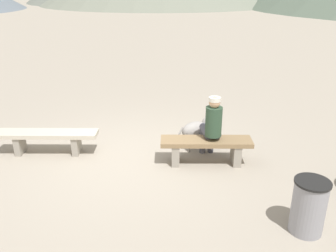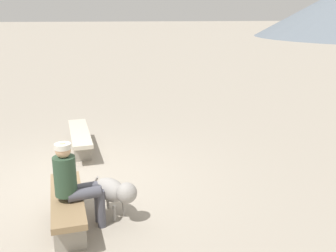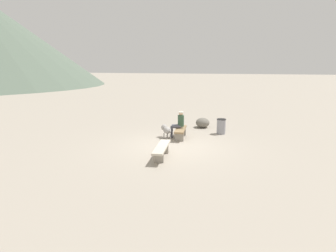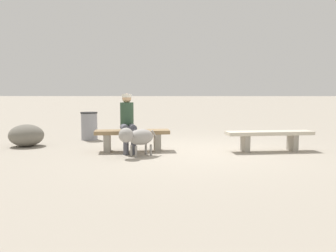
{
  "view_description": "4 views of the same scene",
  "coord_description": "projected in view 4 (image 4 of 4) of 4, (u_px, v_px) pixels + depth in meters",
  "views": [
    {
      "loc": [
        1.52,
        -5.65,
        3.01
      ],
      "look_at": [
        0.63,
        0.53,
        0.46
      ],
      "focal_mm": 38.06,
      "sensor_mm": 36.0,
      "label": 1
    },
    {
      "loc": [
        6.1,
        0.67,
        2.8
      ],
      "look_at": [
        -0.27,
        1.64,
        0.86
      ],
      "focal_mm": 40.9,
      "sensor_mm": 36.0,
      "label": 2
    },
    {
      "loc": [
        -10.9,
        -2.99,
        3.27
      ],
      "look_at": [
        0.79,
        0.46,
        0.66
      ],
      "focal_mm": 30.31,
      "sensor_mm": 36.0,
      "label": 3
    },
    {
      "loc": [
        0.48,
        7.13,
        1.26
      ],
      "look_at": [
        0.61,
        0.2,
        0.56
      ],
      "focal_mm": 35.66,
      "sensor_mm": 36.0,
      "label": 4
    }
  ],
  "objects": [
    {
      "name": "boulder",
      "position": [
        26.0,
        135.0,
        7.81
      ],
      "size": [
        0.86,
        0.81,
        0.52
      ],
      "primitive_type": "ellipsoid",
      "rotation": [
        0.0,
        0.0,
        4.81
      ],
      "color": "#6B665B",
      "rests_on": "ground"
    },
    {
      "name": "bench_right",
      "position": [
        132.0,
        136.0,
        7.17
      ],
      "size": [
        1.63,
        0.62,
        0.46
      ],
      "rotation": [
        0.0,
        0.0,
        0.13
      ],
      "color": "gray",
      "rests_on": "ground"
    },
    {
      "name": "seated_person",
      "position": [
        128.0,
        119.0,
        7.01
      ],
      "size": [
        0.41,
        0.62,
        1.23
      ],
      "rotation": [
        0.0,
        0.0,
        0.26
      ],
      "color": "#2D4733",
      "rests_on": "ground"
    },
    {
      "name": "ground",
      "position": [
        196.0,
        152.0,
        7.21
      ],
      "size": [
        210.0,
        210.0,
        0.06
      ],
      "primitive_type": "cube",
      "color": "#9E9384"
    },
    {
      "name": "trash_bin",
      "position": [
        89.0,
        126.0,
        8.87
      ],
      "size": [
        0.45,
        0.45,
        0.74
      ],
      "color": "gray",
      "rests_on": "ground"
    },
    {
      "name": "dog",
      "position": [
        137.0,
        137.0,
        6.53
      ],
      "size": [
        0.72,
        0.66,
        0.59
      ],
      "rotation": [
        0.0,
        0.0,
        0.69
      ],
      "color": "gray",
      "rests_on": "ground"
    },
    {
      "name": "bench_left",
      "position": [
        269.0,
        136.0,
        7.14
      ],
      "size": [
        1.9,
        0.62,
        0.43
      ],
      "rotation": [
        0.0,
        0.0,
        0.13
      ],
      "color": "gray",
      "rests_on": "ground"
    }
  ]
}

